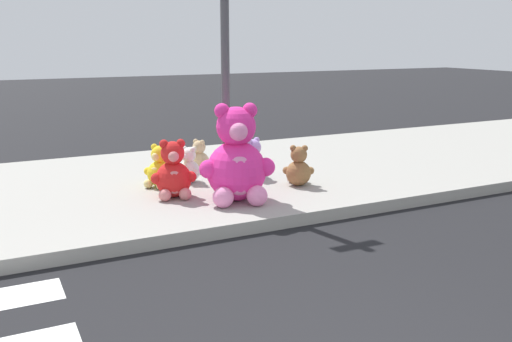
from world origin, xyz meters
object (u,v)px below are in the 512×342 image
at_px(plush_white, 188,168).
at_px(plush_yellow, 160,170).
at_px(plush_pink_large, 237,162).
at_px(plush_lavender, 252,162).
at_px(plush_red, 173,174).
at_px(plush_brown, 299,169).
at_px(sign_pole, 225,58).
at_px(plush_tan, 199,159).

bearing_deg(plush_white, plush_yellow, -171.12).
bearing_deg(plush_pink_large, plush_lavender, 55.27).
distance_m(plush_red, plush_white, 0.77).
height_order(plush_pink_large, plush_brown, plush_pink_large).
xyz_separation_m(plush_pink_large, plush_white, (-0.23, 1.13, -0.28)).
xyz_separation_m(sign_pole, plush_white, (-0.34, 0.54, -1.50)).
bearing_deg(plush_white, plush_lavender, -9.26).
height_order(plush_pink_large, plush_tan, plush_pink_large).
bearing_deg(plush_white, plush_pink_large, -78.64).
bearing_deg(plush_brown, plush_lavender, 119.40).
bearing_deg(plush_brown, sign_pole, 164.03).
bearing_deg(plush_yellow, plush_red, -89.12).
height_order(plush_brown, plush_tan, plush_brown).
height_order(sign_pole, plush_white, sign_pole).
bearing_deg(plush_pink_large, sign_pole, 78.91).
xyz_separation_m(plush_brown, plush_white, (-1.28, 0.81, -0.02)).
relative_size(plush_tan, plush_yellow, 0.85).
xyz_separation_m(plush_brown, plush_yellow, (-1.70, 0.74, 0.01)).
bearing_deg(plush_lavender, plush_tan, 129.20).
height_order(plush_pink_large, plush_red, plush_pink_large).
distance_m(plush_pink_large, plush_brown, 1.13).
bearing_deg(plush_red, sign_pole, 7.23).
height_order(plush_lavender, plush_yellow, same).
height_order(plush_white, plush_lavender, plush_lavender).
relative_size(plush_tan, plush_white, 0.98).
distance_m(plush_pink_large, plush_red, 0.83).
xyz_separation_m(plush_pink_large, plush_brown, (1.05, 0.32, -0.25)).
relative_size(plush_pink_large, plush_red, 1.63).
bearing_deg(plush_white, plush_red, -123.15).
bearing_deg(plush_brown, plush_tan, 124.65).
relative_size(plush_brown, plush_lavender, 0.96).
bearing_deg(plush_pink_large, plush_yellow, 121.62).
relative_size(plush_red, plush_lavender, 1.27).
relative_size(plush_lavender, plush_yellow, 1.00).
distance_m(plush_tan, plush_yellow, 0.98).
distance_m(sign_pole, plush_yellow, 1.72).
distance_m(plush_tan, plush_lavender, 0.88).
distance_m(plush_pink_large, plush_lavender, 1.22).
bearing_deg(plush_yellow, plush_brown, -23.59).
bearing_deg(plush_brown, plush_yellow, 156.41).
distance_m(sign_pole, plush_pink_large, 1.36).
distance_m(plush_brown, plush_yellow, 1.86).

